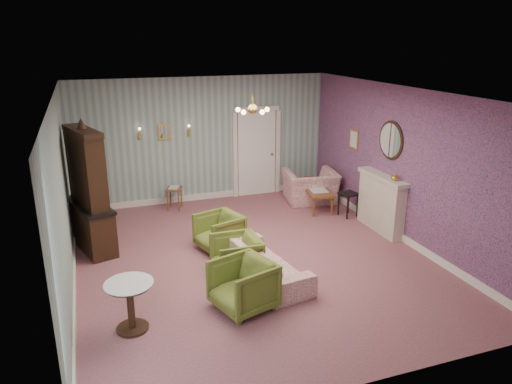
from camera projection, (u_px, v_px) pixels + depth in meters
name	position (u px, v px, depth m)	size (l,w,h in m)	color
floor	(253.00, 258.00, 8.63)	(7.00, 7.00, 0.00)	#965760
ceiling	(253.00, 93.00, 7.73)	(7.00, 7.00, 0.00)	white
wall_back	(203.00, 140.00, 11.32)	(6.00, 6.00, 0.00)	gray
wall_front	(363.00, 271.00, 5.05)	(6.00, 6.00, 0.00)	gray
wall_left	(63.00, 200.00, 7.23)	(7.00, 7.00, 0.00)	gray
wall_right	(403.00, 165.00, 9.14)	(7.00, 7.00, 0.00)	gray
wall_right_floral	(402.00, 165.00, 9.13)	(7.00, 7.00, 0.00)	#BF5F88
door	(256.00, 151.00, 11.81)	(1.12, 0.12, 2.16)	white
olive_chair_a	(243.00, 283.00, 6.95)	(0.79, 0.74, 0.81)	#606D26
olive_chair_b	(236.00, 255.00, 7.89)	(0.74, 0.69, 0.76)	#606D26
olive_chair_c	(219.00, 230.00, 8.89)	(0.73, 0.69, 0.75)	#606D26
sofa_chintz	(266.00, 257.00, 7.84)	(1.90, 0.55, 0.74)	#A94457
wingback_chair	(311.00, 182.00, 11.38)	(1.16, 0.75, 1.02)	#A94457
dresser	(87.00, 187.00, 8.69)	(0.50, 1.43, 2.38)	black
fireplace	(381.00, 203.00, 9.72)	(0.30, 1.40, 1.16)	beige
mantel_vase	(395.00, 177.00, 9.15)	(0.15, 0.15, 0.15)	gold
oval_mirror	(391.00, 140.00, 9.36)	(0.04, 0.76, 0.84)	white
framed_print	(354.00, 139.00, 10.65)	(0.04, 0.34, 0.42)	gold
coffee_table	(318.00, 200.00, 10.96)	(0.52, 0.93, 0.47)	brown
side_table_black	(348.00, 205.00, 10.56)	(0.36, 0.36, 0.53)	black
pedestal_table	(131.00, 306.00, 6.45)	(0.65, 0.65, 0.71)	black
nesting_table	(174.00, 198.00, 11.00)	(0.32, 0.41, 0.54)	brown
gilt_mirror_back	(165.00, 132.00, 10.92)	(0.28, 0.06, 0.36)	gold
sconce_left	(140.00, 134.00, 10.73)	(0.16, 0.12, 0.30)	gold
sconce_right	(189.00, 131.00, 11.08)	(0.16, 0.12, 0.30)	gold
chandelier	(253.00, 110.00, 7.82)	(0.56, 0.56, 0.36)	gold
burgundy_cushion	(312.00, 185.00, 11.24)	(0.38, 0.10, 0.38)	maroon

